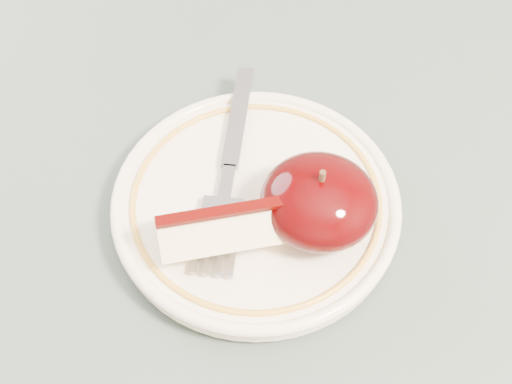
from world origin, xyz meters
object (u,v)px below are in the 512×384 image
(fork, at_px, (229,168))
(table, at_px, (190,261))
(apple_half, at_px, (319,201))
(plate, at_px, (256,204))

(fork, bearing_deg, table, 115.18)
(table, distance_m, fork, 0.12)
(table, relative_size, apple_half, 11.88)
(table, height_order, apple_half, apple_half)
(table, xyz_separation_m, apple_half, (0.10, -0.00, 0.13))
(plate, relative_size, apple_half, 2.59)
(apple_half, bearing_deg, table, 178.73)
(plate, distance_m, fork, 0.03)
(table, height_order, plate, plate)
(table, bearing_deg, apple_half, -1.27)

